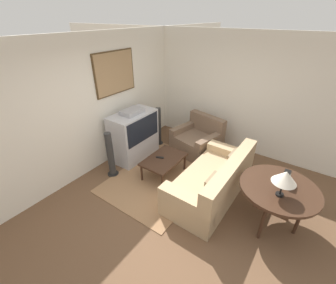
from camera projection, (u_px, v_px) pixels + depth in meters
name	position (u px, v px, depth m)	size (l,w,h in m)	color
ground_plane	(175.00, 208.00, 3.93)	(12.00, 12.00, 0.00)	brown
wall_back	(85.00, 109.00, 4.33)	(12.00, 0.10, 2.70)	silver
wall_right	(240.00, 95.00, 5.13)	(0.06, 12.00, 2.70)	silver
area_rug	(162.00, 177.00, 4.67)	(2.30, 1.70, 0.01)	#99704C
tv	(134.00, 135.00, 5.09)	(1.07, 0.60, 1.18)	#B7B7BC
couch	(213.00, 182.00, 4.08)	(1.94, 0.94, 0.85)	tan
armchair	(197.00, 141.00, 5.42)	(1.09, 1.15, 0.86)	brown
coffee_table	(164.00, 160.00, 4.56)	(0.91, 0.61, 0.41)	#3D2619
console_table	(279.00, 190.00, 3.33)	(1.14, 1.14, 0.74)	#3D2619
table_lamp	(285.00, 177.00, 3.00)	(0.32, 0.32, 0.41)	black
mantel_clock	(286.00, 177.00, 3.34)	(0.17, 0.10, 0.20)	black
remote	(160.00, 157.00, 4.55)	(0.10, 0.16, 0.02)	black
speaker_tower_left	(111.00, 156.00, 4.54)	(0.23, 0.23, 0.97)	black
speaker_tower_right	(158.00, 127.00, 5.67)	(0.23, 0.23, 0.97)	black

